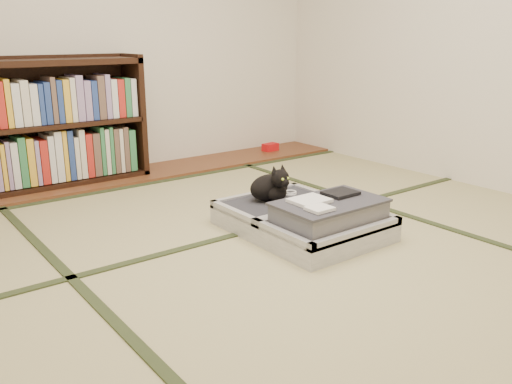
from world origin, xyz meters
TOP-DOWN VIEW (x-y plane):
  - floor at (0.00, 0.00)m, footprint 4.50×4.50m
  - wood_strip at (0.00, 2.00)m, footprint 4.00×0.50m
  - red_item at (1.50, 2.03)m, footprint 0.16×0.10m
  - tatami_borders at (0.00, 0.49)m, footprint 4.00×4.50m
  - bookcase at (-0.60, 2.07)m, footprint 1.51×0.35m
  - suitcase at (0.28, 0.17)m, footprint 0.67×0.90m
  - cat at (0.26, 0.47)m, footprint 0.30×0.30m
  - cable_coil at (0.44, 0.51)m, footprint 0.09×0.09m

SIDE VIEW (x-z plane):
  - floor at x=0.00m, z-range 0.00..0.00m
  - tatami_borders at x=0.00m, z-range 0.00..0.01m
  - wood_strip at x=0.00m, z-range 0.00..0.02m
  - red_item at x=1.50m, z-range 0.02..0.09m
  - suitcase at x=0.28m, z-range -0.04..0.23m
  - cable_coil at x=0.44m, z-range 0.13..0.15m
  - cat at x=0.26m, z-range 0.10..0.34m
  - bookcase at x=-0.60m, z-range -0.03..0.94m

